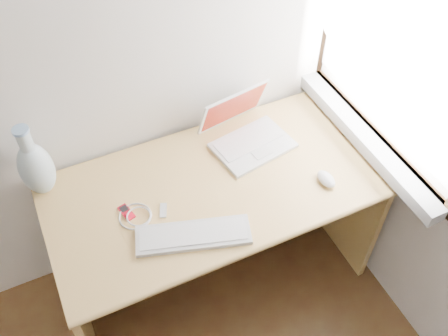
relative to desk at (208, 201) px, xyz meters
name	(u,v)px	position (x,y,z in m)	size (l,w,h in m)	color
window	(399,40)	(0.71, -0.16, 0.75)	(0.11, 0.99, 1.10)	white
desk	(208,201)	(0.00, 0.00, 0.00)	(1.39, 0.69, 0.73)	#DAB86A
laptop	(249,132)	(0.24, 0.08, 0.26)	(0.37, 0.33, 0.23)	white
external_keyboard	(193,235)	(-0.18, -0.29, 0.22)	(0.45, 0.25, 0.02)	silver
mouse	(326,179)	(0.42, -0.27, 0.23)	(0.06, 0.10, 0.03)	white
ipod	(126,212)	(-0.37, -0.07, 0.21)	(0.05, 0.09, 0.01)	red
cable_coil	(135,216)	(-0.35, -0.10, 0.21)	(0.13, 0.13, 0.01)	silver
remote	(163,210)	(-0.24, -0.12, 0.21)	(0.03, 0.07, 0.01)	silver
vase	(36,167)	(-0.64, 0.18, 0.35)	(0.13, 0.13, 0.34)	silver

